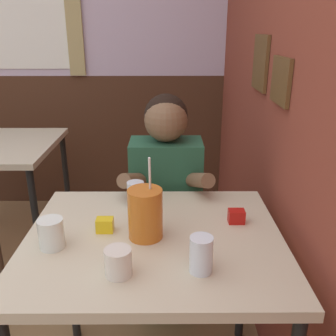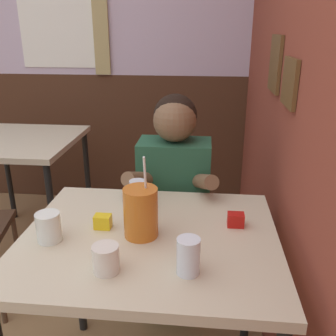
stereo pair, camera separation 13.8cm
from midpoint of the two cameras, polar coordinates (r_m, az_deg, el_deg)
name	(u,v)px [view 1 (the left image)]	position (r m, az deg, el deg)	size (l,w,h in m)	color
brick_wall_right	(268,52)	(1.94, 12.92, 16.89)	(0.08, 4.30, 2.70)	brown
back_wall	(80,42)	(3.16, -14.56, 18.13)	(5.24, 0.09, 2.70)	silver
main_table	(154,256)	(1.37, -5.05, -13.25)	(0.90, 0.76, 0.78)	beige
person_seated	(166,208)	(1.87, -2.42, -6.19)	(0.42, 0.40, 1.18)	#235138
cocktail_pitcher	(145,214)	(1.29, -6.57, -6.99)	(0.12, 0.12, 0.30)	#C6661E
glass_near_pitcher	(201,254)	(1.13, 1.50, -13.14)	(0.07, 0.07, 0.11)	silver
glass_center	(51,233)	(1.32, -20.29, -9.42)	(0.08, 0.08, 0.10)	silver
glass_far_side	(118,262)	(1.14, -11.16, -14.00)	(0.08, 0.08, 0.09)	silver
glass_by_brick	(136,195)	(1.50, -7.57, -4.19)	(0.07, 0.07, 0.11)	silver
condiment_ketchup	(236,216)	(1.41, 7.63, -7.38)	(0.06, 0.04, 0.05)	#B7140F
condiment_mustard	(105,225)	(1.37, -12.48, -8.55)	(0.06, 0.04, 0.05)	yellow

